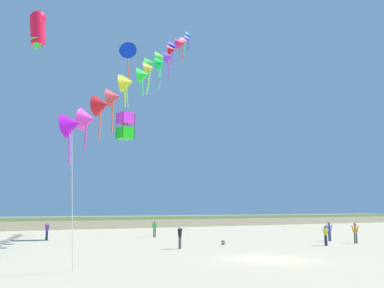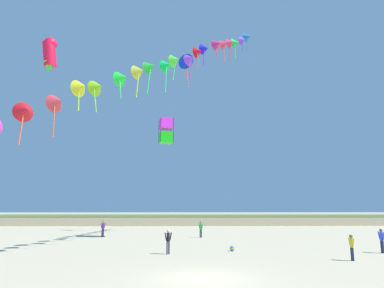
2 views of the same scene
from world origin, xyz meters
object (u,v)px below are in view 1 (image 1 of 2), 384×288
at_px(person_near_left, 326,234).
at_px(beach_ball, 223,242).
at_px(large_kite_high_solo, 128,52).
at_px(person_near_right, 155,228).
at_px(large_kite_low_lead, 38,29).
at_px(person_mid_center, 180,235).
at_px(person_far_right, 329,230).
at_px(person_far_left, 355,232).
at_px(large_kite_mid_trail, 125,126).
at_px(person_far_center, 47,230).

height_order(person_near_left, beach_ball, person_near_left).
relative_size(person_near_left, large_kite_high_solo, 0.35).
bearing_deg(person_near_right, large_kite_low_lead, -145.10).
bearing_deg(person_near_right, person_mid_center, -103.00).
bearing_deg(large_kite_low_lead, large_kite_high_solo, 51.74).
height_order(person_near_left, large_kite_high_solo, large_kite_high_solo).
distance_m(person_near_right, beach_ball, 10.16).
relative_size(person_near_right, person_far_right, 1.00).
height_order(person_mid_center, large_kite_high_solo, large_kite_high_solo).
bearing_deg(large_kite_low_lead, person_mid_center, -14.79).
bearing_deg(person_far_left, person_near_right, 130.97).
distance_m(person_far_right, large_kite_mid_trail, 20.96).
bearing_deg(large_kite_mid_trail, large_kite_high_solo, 71.53).
xyz_separation_m(person_near_left, large_kite_high_solo, (-9.84, 19.65, 19.94)).
xyz_separation_m(person_mid_center, person_far_center, (-7.34, 12.27, -0.02)).
distance_m(person_far_center, large_kite_low_lead, 17.62).
distance_m(person_near_left, large_kite_mid_trail, 20.39).
bearing_deg(person_near_left, person_mid_center, 165.71).
bearing_deg(person_mid_center, large_kite_mid_trail, 94.98).
height_order(large_kite_mid_trail, beach_ball, large_kite_mid_trail).
height_order(person_far_right, large_kite_mid_trail, large_kite_mid_trail).
height_order(person_far_center, beach_ball, person_far_center).
bearing_deg(person_near_left, large_kite_mid_trail, 131.97).
height_order(person_near_left, person_far_left, person_far_left).
height_order(person_far_right, beach_ball, person_far_right).
relative_size(person_far_left, person_far_right, 1.01).
height_order(person_far_left, large_kite_high_solo, large_kite_high_solo).
bearing_deg(large_kite_high_solo, person_near_right, -75.04).
distance_m(person_near_right, person_far_center, 10.02).
relative_size(large_kite_low_lead, large_kite_mid_trail, 1.17).
bearing_deg(person_mid_center, person_near_right, 77.00).
distance_m(person_near_right, person_mid_center, 11.76).
bearing_deg(person_far_center, person_far_left, -33.70).
xyz_separation_m(person_near_right, large_kite_mid_trail, (-3.56, -0.97, 9.71)).
xyz_separation_m(person_near_right, person_far_center, (-9.98, 0.81, -0.03)).
height_order(person_far_right, large_kite_high_solo, large_kite_high_solo).
bearing_deg(person_far_left, person_near_left, -173.98).
height_order(person_near_left, person_near_right, person_near_right).
bearing_deg(large_kite_high_solo, beach_ball, -77.95).
distance_m(person_near_left, beach_ball, 7.88).
distance_m(person_near_left, person_near_right, 16.56).
distance_m(large_kite_low_lead, large_kite_mid_trail, 12.91).
bearing_deg(person_far_center, person_mid_center, -59.12).
bearing_deg(person_mid_center, large_kite_high_solo, 85.90).
bearing_deg(person_far_right, person_mid_center, -178.71).
xyz_separation_m(person_near_right, large_kite_high_solo, (-1.44, 5.38, 19.87)).
relative_size(person_far_center, large_kite_low_lead, 0.53).
relative_size(person_near_right, beach_ball, 4.49).
bearing_deg(person_near_right, person_near_left, -59.51).
height_order(large_kite_low_lead, large_kite_high_solo, large_kite_high_solo).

